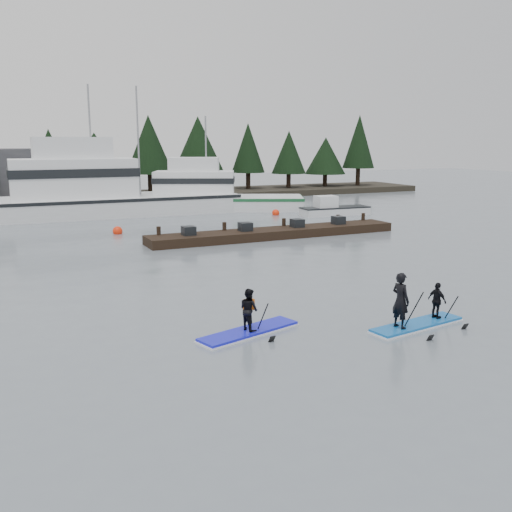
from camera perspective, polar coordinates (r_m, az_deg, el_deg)
name	(u,v)px	position (r m, az deg, el deg)	size (l,w,h in m)	color
ground	(334,324)	(18.47, 7.80, -6.72)	(160.00, 160.00, 0.00)	slate
far_shore	(103,197)	(57.82, -15.05, 5.68)	(70.00, 8.00, 0.60)	#2D281E
treeline	(103,201)	(57.85, -15.04, 5.38)	(60.00, 4.00, 8.00)	black
fishing_boat_large	(99,204)	(46.34, -15.40, 5.02)	(20.25, 5.81, 11.11)	silver
fishing_boat_medium	(210,202)	(48.49, -4.58, 5.37)	(15.02, 9.73, 8.67)	silver
skiff	(335,211)	(45.25, 7.90, 4.48)	(5.47, 1.64, 0.64)	silver
floating_dock	(275,233)	(34.44, 1.96, 2.31)	(15.77, 2.10, 0.53)	black
buoy_c	(276,215)	(44.91, 1.98, 4.12)	(0.58, 0.58, 0.58)	red
buoy_b	(118,234)	(36.79, -13.66, 2.17)	(0.61, 0.61, 0.61)	red
paddleboard_solo	(249,320)	(17.25, -0.71, -6.38)	(3.46, 1.75, 1.85)	#161ACF
paddleboard_duo	(415,308)	(18.44, 15.58, -5.07)	(3.48, 1.45, 2.33)	#125BA9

